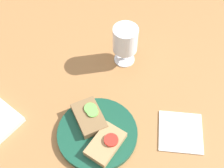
# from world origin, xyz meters

# --- Properties ---
(wooden_table) EXTENTS (1.40, 1.40, 0.03)m
(wooden_table) POSITION_xyz_m (0.00, 0.00, 0.01)
(wooden_table) COLOR #9E6B3D
(wooden_table) RESTS_ON ground
(plate) EXTENTS (0.21, 0.21, 0.01)m
(plate) POSITION_xyz_m (-0.05, -0.08, 0.04)
(plate) COLOR #144733
(plate) RESTS_ON wooden_table
(sandwich_with_tomato) EXTENTS (0.11, 0.07, 0.03)m
(sandwich_with_tomato) POSITION_xyz_m (-0.06, -0.12, 0.06)
(sandwich_with_tomato) COLOR #A88456
(sandwich_with_tomato) RESTS_ON plate
(sandwich_with_cucumber) EXTENTS (0.11, 0.12, 0.03)m
(sandwich_with_cucumber) POSITION_xyz_m (-0.03, -0.04, 0.06)
(sandwich_with_cucumber) COLOR brown
(sandwich_with_cucumber) RESTS_ON plate
(wine_glass) EXTENTS (0.07, 0.07, 0.13)m
(wine_glass) POSITION_xyz_m (0.21, 0.02, 0.12)
(wine_glass) COLOR white
(wine_glass) RESTS_ON wooden_table
(napkin) EXTENTS (0.16, 0.16, 0.00)m
(napkin) POSITION_xyz_m (0.10, -0.25, 0.03)
(napkin) COLOR white
(napkin) RESTS_ON wooden_table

